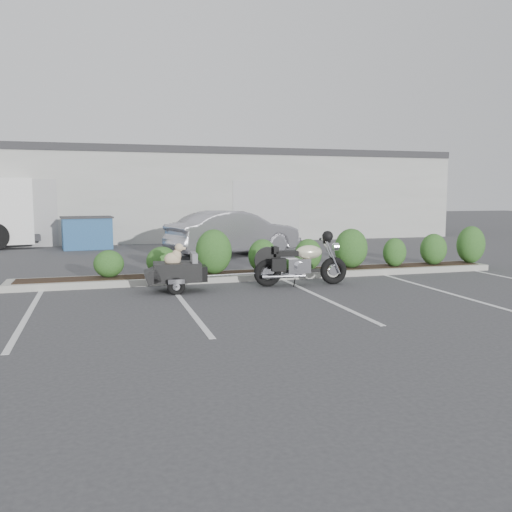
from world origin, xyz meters
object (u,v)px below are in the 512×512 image
object	(u,v)px
pet_trailer	(176,271)
sedan	(234,233)
motorcycle	(301,263)
dumpster	(87,232)

from	to	relation	value
pet_trailer	sedan	distance (m)	6.87
motorcycle	pet_trailer	distance (m)	2.78
motorcycle	dumpster	bearing A→B (deg)	120.12
sedan	motorcycle	bearing A→B (deg)	161.40
motorcycle	sedan	bearing A→B (deg)	94.15
motorcycle	pet_trailer	xyz separation A→B (m)	(-2.78, 0.02, -0.06)
sedan	dumpster	world-z (taller)	sedan
motorcycle	dumpster	size ratio (longest dim) A/B	1.11
motorcycle	dumpster	xyz separation A→B (m)	(-4.73, 9.82, 0.11)
pet_trailer	dumpster	distance (m)	9.99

